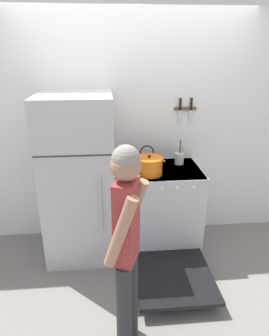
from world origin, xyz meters
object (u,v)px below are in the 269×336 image
refrigerator (80,179)px  tea_kettle (147,160)px  person (127,243)px  stove_range (163,210)px  utensil_jar (179,158)px  dutch_oven_pot (149,166)px

refrigerator → tea_kettle: size_ratio=7.16×
tea_kettle → person: bearing=-102.8°
tea_kettle → refrigerator: bearing=-167.2°
stove_range → person: 1.35m
tea_kettle → utensil_jar: utensil_jar is taller
stove_range → refrigerator: bearing=179.7°
stove_range → person: (-0.47, -1.19, 0.44)m
person → tea_kettle: bearing=8.1°
tea_kettle → utensil_jar: 0.36m
refrigerator → utensil_jar: size_ratio=6.34×
stove_range → utensil_jar: bearing=41.7°
refrigerator → dutch_oven_pot: refrigerator is taller
stove_range → dutch_oven_pot: bearing=-153.1°
utensil_jar → person: person is taller
refrigerator → dutch_oven_pot: size_ratio=5.33×
tea_kettle → stove_range: bearing=-46.1°
stove_range → tea_kettle: size_ratio=5.80×
tea_kettle → person: (-0.31, -1.36, -0.09)m
utensil_jar → tea_kettle: bearing=-178.9°
stove_range → utensil_jar: utensil_jar is taller
refrigerator → dutch_oven_pot: (0.70, -0.09, 0.16)m
refrigerator → tea_kettle: 0.75m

